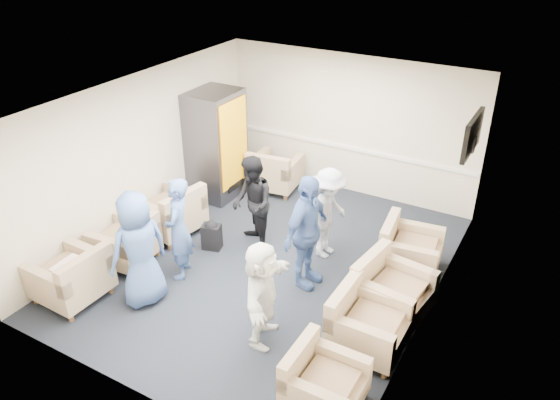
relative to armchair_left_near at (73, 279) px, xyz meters
The scene contains 25 objects.
floor 2.92m from the armchair_left_near, 47.41° to the left, with size 6.00×6.00×0.00m, color black.
ceiling 3.73m from the armchair_left_near, 47.41° to the left, with size 6.00×6.00×0.00m, color white.
back_wall 5.59m from the armchair_left_near, 69.08° to the left, with size 5.00×0.02×2.70m, color beige.
front_wall 2.36m from the armchair_left_near, 23.77° to the right, with size 5.00×0.02×2.70m, color beige.
left_wall 2.41m from the armchair_left_near, 104.12° to the left, with size 0.02×6.00×2.70m, color beige.
right_wall 5.05m from the armchair_left_near, 25.57° to the left, with size 0.02×6.00×2.70m, color beige.
chair_rail 5.51m from the armchair_left_near, 69.01° to the left, with size 4.98×0.04×0.06m, color white.
tv 6.14m from the armchair_left_near, 41.81° to the left, with size 0.10×1.00×0.58m.
armchair_left_near is the anchor object (origin of this frame).
armchair_left_mid 1.08m from the armchair_left_near, 90.02° to the left, with size 0.92×0.92×0.68m.
armchair_left_far 2.12m from the armchair_left_near, 88.70° to the left, with size 1.07×1.07×0.76m.
armchair_right_near 3.88m from the armchair_left_near, ahead, with size 0.80×0.80×0.64m.
armchair_right_midnear 4.12m from the armchair_left_near, 16.11° to the left, with size 0.90×0.90×0.71m.
armchair_right_midfar 4.44m from the armchair_left_near, 25.84° to the left, with size 1.02×1.02×0.73m.
armchair_right_far 4.95m from the armchair_left_near, 38.37° to the left, with size 0.96×0.96×0.69m.
armchair_corner 4.46m from the armchair_left_near, 80.37° to the left, with size 1.01×1.01×0.72m.
vending_machine 3.78m from the armchair_left_near, 92.01° to the left, with size 0.84×0.98×2.07m.
backpack 2.25m from the armchair_left_near, 66.09° to the left, with size 0.35×0.29×0.52m.
pillow 0.18m from the armchair_left_near, behind, with size 0.45×0.34×0.13m, color white.
person_front_left 1.12m from the armchair_left_near, 29.04° to the left, with size 0.85×0.55×1.73m, color #425F9E.
person_mid_left 1.62m from the armchair_left_near, 53.00° to the left, with size 0.59×0.39×1.62m, color #425F9E.
person_back_left 2.90m from the armchair_left_near, 59.27° to the left, with size 0.77×0.60×1.59m, color black.
person_back_right 3.88m from the armchair_left_near, 47.10° to the left, with size 0.98×0.56×1.52m, color silver.
person_mid_right 3.38m from the armchair_left_near, 36.40° to the left, with size 1.04×0.43×1.78m, color #425F9E.
person_front_right 2.85m from the armchair_left_near, 13.14° to the left, with size 1.35×0.43×1.46m, color white.
Camera 1 is at (3.69, -6.13, 5.03)m, focal length 35.00 mm.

